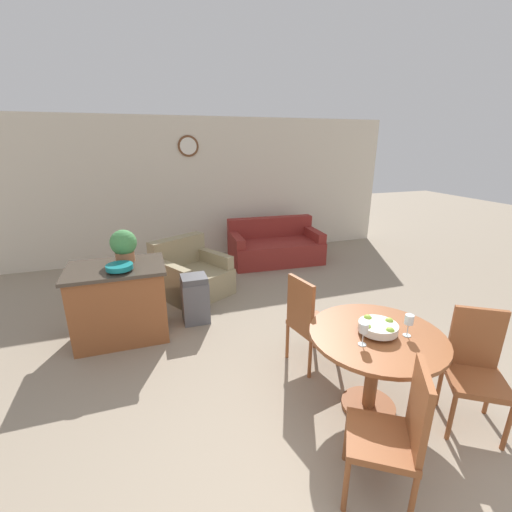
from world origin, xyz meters
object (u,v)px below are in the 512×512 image
dining_chair_near_left (396,430)px  potted_plant (124,245)px  dining_table (375,351)px  armchair (191,276)px  couch (275,247)px  wine_glass_left (364,329)px  dining_chair_near_right (476,365)px  dining_chair_far_side (308,319)px  teal_bowl (119,267)px  trash_bin (195,299)px  wine_glass_right (409,321)px  kitchen_island (120,302)px  fruit_bowl (378,327)px

dining_chair_near_left → potted_plant: 3.27m
dining_table → armchair: armchair is taller
couch → armchair: (-1.78, -1.02, 0.00)m
wine_glass_left → potted_plant: potted_plant is taller
dining_chair_near_right → wine_glass_left: (-0.91, 0.27, 0.35)m
dining_chair_near_left → dining_chair_far_side: size_ratio=1.00×
wine_glass_left → teal_bowl: bearing=134.1°
wine_glass_left → dining_chair_far_side: bearing=91.7°
dining_table → dining_chair_far_side: (-0.24, 0.75, -0.04)m
dining_table → wine_glass_left: size_ratio=5.88×
trash_bin → dining_chair_near_right: bearing=-51.9°
dining_chair_far_side → trash_bin: bearing=-155.2°
wine_glass_right → armchair: bearing=113.7°
dining_chair_near_left → kitchen_island: size_ratio=0.92×
dining_chair_near_left → couch: bearing=20.9°
potted_plant → dining_chair_near_right: bearing=-42.7°
couch → teal_bowl: bearing=-137.7°
potted_plant → armchair: size_ratio=0.30×
teal_bowl → dining_chair_near_right: bearing=-38.2°
trash_bin → couch: bearing=45.8°
dining_chair_near_right → wine_glass_right: bearing=5.0°
dining_table → wine_glass_right: 0.38m
dining_chair_near_right → wine_glass_left: dining_chair_near_right is taller
trash_bin → armchair: (0.07, 0.89, -0.03)m
fruit_bowl → couch: (0.66, 3.95, -0.53)m
dining_chair_near_right → teal_bowl: (-2.72, 2.14, 0.41)m
dining_chair_near_left → wine_glass_right: bearing=-10.4°
couch → dining_chair_near_left: bearing=-99.2°
teal_bowl → couch: 3.52m
dining_chair_near_right → fruit_bowl: bearing=5.9°
kitchen_island → potted_plant: bearing=53.3°
teal_bowl → armchair: (0.90, 1.16, -0.66)m
dining_chair_near_left → dining_chair_far_side: (0.13, 1.45, 0.00)m
trash_bin → dining_chair_far_side: bearing=-53.6°
kitchen_island → armchair: 1.38m
dining_table → teal_bowl: size_ratio=3.86×
wine_glass_left → trash_bin: 2.42m
fruit_bowl → couch: fruit_bowl is taller
kitchen_island → armchair: (0.96, 0.98, -0.16)m
wine_glass_right → couch: bearing=83.6°
potted_plant → wine_glass_right: bearing=-45.2°
trash_bin → wine_glass_left: bearing=-65.4°
dining_chair_far_side → wine_glass_left: (0.03, -0.84, 0.35)m
fruit_bowl → armchair: (-1.12, 2.93, -0.52)m
kitchen_island → teal_bowl: teal_bowl is taller
potted_plant → armchair: 1.44m
wine_glass_right → dining_chair_near_left: bearing=-133.7°
kitchen_island → wine_glass_right: bearing=-41.9°
fruit_bowl → kitchen_island: kitchen_island is taller
dining_table → dining_chair_near_left: 0.79m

